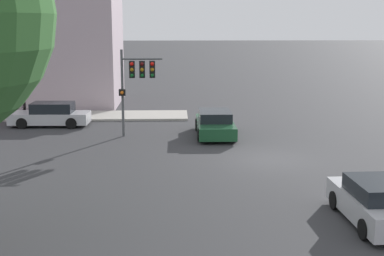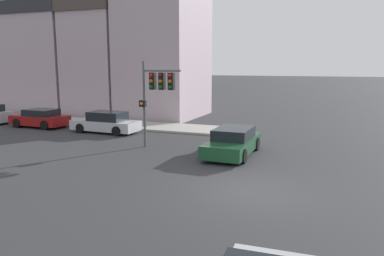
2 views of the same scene
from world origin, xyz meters
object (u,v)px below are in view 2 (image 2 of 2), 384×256
object	(u,v)px
parked_car_0	(106,123)
crossing_car_1	(233,142)
traffic_signal	(157,87)
parked_car_1	(40,118)

from	to	relation	value
parked_car_0	crossing_car_1	bearing A→B (deg)	164.03
traffic_signal	parked_car_0	xyz separation A→B (m)	(3.07, 5.38, -2.65)
traffic_signal	crossing_car_1	size ratio (longest dim) A/B	0.99
parked_car_1	parked_car_0	bearing A→B (deg)	179.59
traffic_signal	parked_car_1	world-z (taller)	traffic_signal
traffic_signal	parked_car_0	bearing A→B (deg)	-120.40
parked_car_0	parked_car_1	world-z (taller)	parked_car_0
traffic_signal	crossing_car_1	bearing A→B (deg)	90.08
parked_car_0	parked_car_1	size ratio (longest dim) A/B	1.11
parked_car_0	parked_car_1	bearing A→B (deg)	-0.08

